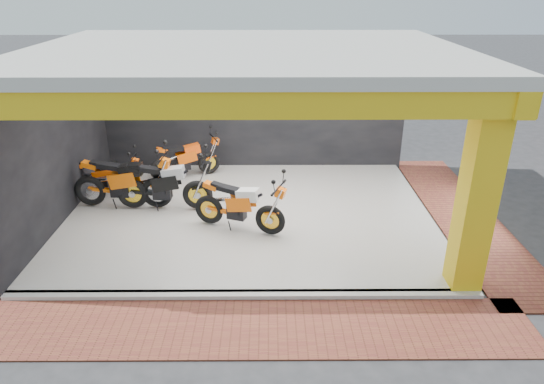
# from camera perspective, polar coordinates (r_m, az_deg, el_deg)

# --- Properties ---
(ground) EXTENTS (80.00, 80.00, 0.00)m
(ground) POSITION_cam_1_polar(r_m,az_deg,el_deg) (9.18, -3.08, -8.54)
(ground) COLOR #2D2D30
(ground) RESTS_ON ground
(showroom_floor) EXTENTS (8.00, 6.00, 0.10)m
(showroom_floor) POSITION_cam_1_polar(r_m,az_deg,el_deg) (10.89, -2.63, -2.66)
(showroom_floor) COLOR white
(showroom_floor) RESTS_ON ground
(showroom_ceiling) EXTENTS (8.40, 6.40, 0.20)m
(showroom_ceiling) POSITION_cam_1_polar(r_m,az_deg,el_deg) (9.83, -3.03, 16.17)
(showroom_ceiling) COLOR beige
(showroom_ceiling) RESTS_ON corner_column
(back_wall) EXTENTS (8.20, 0.20, 3.50)m
(back_wall) POSITION_cam_1_polar(r_m,az_deg,el_deg) (13.23, -2.27, 10.03)
(back_wall) COLOR black
(back_wall) RESTS_ON ground
(left_wall) EXTENTS (0.20, 6.20, 3.50)m
(left_wall) POSITION_cam_1_polar(r_m,az_deg,el_deg) (11.20, -24.35, 5.32)
(left_wall) COLOR black
(left_wall) RESTS_ON ground
(corner_column) EXTENTS (0.50, 0.50, 3.50)m
(corner_column) POSITION_cam_1_polar(r_m,az_deg,el_deg) (8.35, 23.03, -0.39)
(corner_column) COLOR gold
(corner_column) RESTS_ON ground
(header_beam_front) EXTENTS (8.40, 0.30, 0.40)m
(header_beam_front) POSITION_cam_1_polar(r_m,az_deg,el_deg) (6.94, -4.04, 10.37)
(header_beam_front) COLOR gold
(header_beam_front) RESTS_ON corner_column
(header_beam_right) EXTENTS (0.30, 6.40, 0.40)m
(header_beam_right) POSITION_cam_1_polar(r_m,az_deg,el_deg) (10.49, 20.09, 13.64)
(header_beam_right) COLOR gold
(header_beam_right) RESTS_ON corner_column
(floor_kerb) EXTENTS (8.00, 0.20, 0.10)m
(floor_kerb) POSITION_cam_1_polar(r_m,az_deg,el_deg) (8.31, -3.40, -12.02)
(floor_kerb) COLOR white
(floor_kerb) RESTS_ON ground
(paver_front) EXTENTS (9.00, 1.40, 0.03)m
(paver_front) POSITION_cam_1_polar(r_m,az_deg,el_deg) (7.71, -3.68, -15.63)
(paver_front) COLOR brown
(paver_front) RESTS_ON ground
(paver_right) EXTENTS (1.40, 7.00, 0.03)m
(paver_right) POSITION_cam_1_polar(r_m,az_deg,el_deg) (11.74, 21.52, -2.57)
(paver_right) COLOR brown
(paver_right) RESTS_ON ground
(moto_hero) EXTENTS (2.27, 1.49, 1.30)m
(moto_hero) POSITION_cam_1_polar(r_m,az_deg,el_deg) (9.65, -0.21, -1.68)
(moto_hero) COLOR #FF640A
(moto_hero) RESTS_ON showroom_floor
(moto_row_a) EXTENTS (2.32, 0.95, 1.40)m
(moto_row_a) POSITION_cam_1_polar(r_m,az_deg,el_deg) (10.84, -8.85, 1.27)
(moto_row_a) COLOR black
(moto_row_a) RESTS_ON showroom_floor
(moto_row_b) EXTENTS (2.44, 1.06, 1.46)m
(moto_row_b) POSITION_cam_1_polar(r_m,az_deg,el_deg) (11.09, -13.56, 1.56)
(moto_row_b) COLOR orange
(moto_row_b) RESTS_ON showroom_floor
(moto_row_c) EXTENTS (2.09, 1.39, 1.20)m
(moto_row_c) POSITION_cam_1_polar(r_m,az_deg,el_deg) (12.89, -7.48, 4.59)
(moto_row_c) COLOR #E35209
(moto_row_c) RESTS_ON showroom_floor
(moto_row_d) EXTENTS (1.88, 0.70, 1.15)m
(moto_row_d) POSITION_cam_1_polar(r_m,az_deg,el_deg) (11.96, -16.58, 2.09)
(moto_row_d) COLOR #FA580A
(moto_row_d) RESTS_ON showroom_floor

